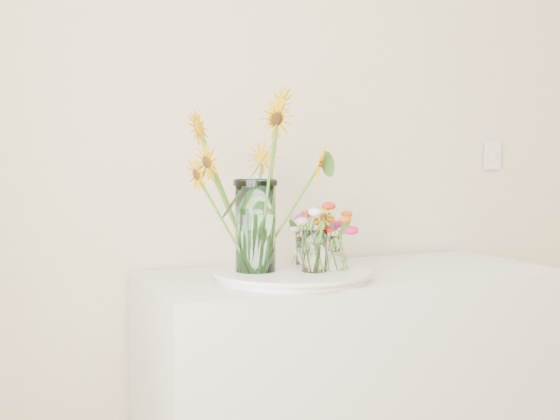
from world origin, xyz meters
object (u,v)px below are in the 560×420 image
at_px(mason_jar, 255,226).
at_px(small_vase_b, 335,254).
at_px(counter, 351,400).
at_px(small_vase_c, 304,251).
at_px(tray, 292,276).
at_px(small_vase_a, 315,252).

height_order(mason_jar, small_vase_b, mason_jar).
bearing_deg(mason_jar, counter, 7.01).
bearing_deg(small_vase_c, mason_jar, -161.25).
bearing_deg(tray, small_vase_a, -48.93).
distance_m(counter, mason_jar, 0.73).
relative_size(tray, small_vase_a, 3.52).
bearing_deg(tray, small_vase_c, 47.10).
height_order(counter, mason_jar, mason_jar).
relative_size(small_vase_a, small_vase_c, 1.37).
relative_size(counter, small_vase_a, 10.31).
height_order(tray, small_vase_a, small_vase_a).
bearing_deg(mason_jar, small_vase_b, -16.10).
relative_size(mason_jar, small_vase_a, 2.17).
xyz_separation_m(counter, small_vase_b, (-0.13, -0.12, 0.53)).
relative_size(counter, small_vase_b, 12.47).
bearing_deg(small_vase_c, small_vase_a, -103.29).
xyz_separation_m(tray, small_vase_c, (0.09, 0.09, 0.06)).
bearing_deg(small_vase_c, small_vase_b, -72.99).
xyz_separation_m(tray, small_vase_b, (0.13, -0.05, 0.07)).
xyz_separation_m(counter, tray, (-0.26, -0.07, 0.46)).
height_order(tray, small_vase_b, small_vase_b).
height_order(mason_jar, small_vase_a, mason_jar).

